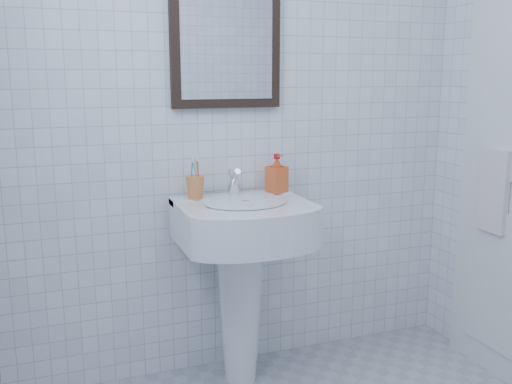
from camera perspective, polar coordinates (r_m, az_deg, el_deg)
name	(u,v)px	position (r m, az deg, el deg)	size (l,w,h in m)	color
wall_back	(241,105)	(2.63, -1.50, 8.68)	(2.20, 0.02, 2.50)	silver
washbasin	(242,261)	(2.53, -1.44, -6.95)	(0.56, 0.41, 0.86)	white
faucet	(234,184)	(2.54, -2.23, 0.77)	(0.05, 0.11, 0.13)	silver
toothbrush_cup	(195,187)	(2.49, -6.10, 0.48)	(0.08, 0.08, 0.10)	orange
soap_dispenser	(277,173)	(2.61, 2.09, 1.90)	(0.08, 0.08, 0.18)	#CB4313
wall_mirror	(226,36)	(2.59, -3.01, 15.27)	(0.50, 0.04, 0.62)	black
towel_ring	(501,151)	(2.78, 23.27, 3.77)	(0.18, 0.18, 0.01)	silver
hand_towel	(494,191)	(2.80, 22.68, 0.11)	(0.03, 0.16, 0.38)	silver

